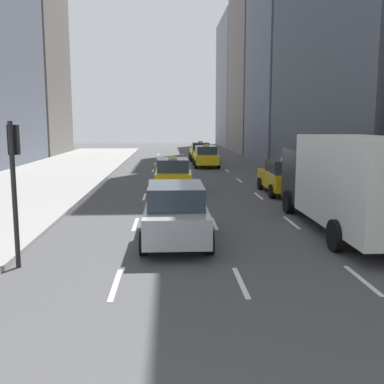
# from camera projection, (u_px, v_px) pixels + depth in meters

# --- Properties ---
(sidewalk_left) EXTENTS (8.00, 66.00, 0.15)m
(sidewalk_left) POSITION_uv_depth(u_px,v_px,m) (42.00, 179.00, 28.36)
(sidewalk_left) COLOR gray
(sidewalk_left) RESTS_ON ground
(lane_markings) EXTENTS (5.72, 56.00, 0.01)m
(lane_markings) POSITION_uv_depth(u_px,v_px,m) (198.00, 188.00, 24.91)
(lane_markings) COLOR white
(lane_markings) RESTS_ON ground
(taxi_lead) EXTENTS (2.02, 4.40, 1.87)m
(taxi_lead) POSITION_uv_depth(u_px,v_px,m) (200.00, 151.00, 42.83)
(taxi_lead) COLOR yellow
(taxi_lead) RESTS_ON ground
(taxi_second) EXTENTS (2.02, 4.40, 1.87)m
(taxi_second) POSITION_uv_depth(u_px,v_px,m) (284.00, 177.00, 22.64)
(taxi_second) COLOR yellow
(taxi_second) RESTS_ON ground
(taxi_third) EXTENTS (2.02, 4.40, 1.87)m
(taxi_third) POSITION_uv_depth(u_px,v_px,m) (173.00, 174.00, 23.55)
(taxi_third) COLOR yellow
(taxi_third) RESTS_ON ground
(taxi_fourth) EXTENTS (2.02, 4.40, 1.87)m
(taxi_fourth) POSITION_uv_depth(u_px,v_px,m) (206.00, 156.00, 36.43)
(taxi_fourth) COLOR yellow
(taxi_fourth) RESTS_ON ground
(sedan_black_near) EXTENTS (2.02, 4.60, 1.78)m
(sedan_black_near) POSITION_uv_depth(u_px,v_px,m) (176.00, 212.00, 13.43)
(sedan_black_near) COLOR #9EA0A5
(sedan_black_near) RESTS_ON ground
(box_truck) EXTENTS (2.58, 8.40, 3.15)m
(box_truck) POSITION_uv_depth(u_px,v_px,m) (348.00, 181.00, 14.50)
(box_truck) COLOR #262628
(box_truck) RESTS_ON ground
(traffic_light_pole) EXTENTS (0.24, 0.42, 3.60)m
(traffic_light_pole) POSITION_uv_depth(u_px,v_px,m) (14.00, 171.00, 10.88)
(traffic_light_pole) COLOR black
(traffic_light_pole) RESTS_ON ground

